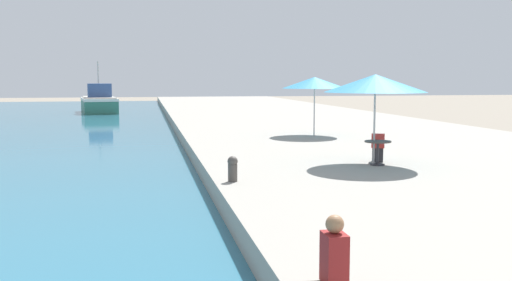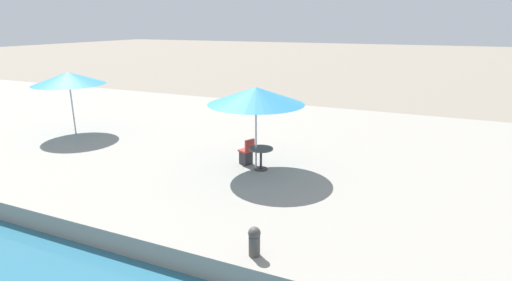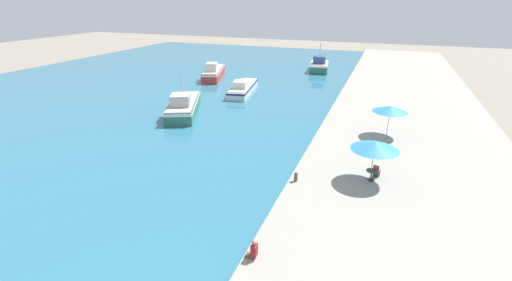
{
  "view_description": "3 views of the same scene",
  "coord_description": "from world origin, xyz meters",
  "px_view_note": "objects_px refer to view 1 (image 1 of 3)",
  "views": [
    {
      "loc": [
        -1.66,
        -0.48,
        3.21
      ],
      "look_at": [
        1.5,
        15.85,
        1.4
      ],
      "focal_mm": 40.0,
      "sensor_mm": 36.0,
      "label": 1
    },
    {
      "loc": [
        -6.19,
        10.68,
        5.28
      ],
      "look_at": [
        5.13,
        15.73,
        1.6
      ],
      "focal_mm": 28.0,
      "sensor_mm": 36.0,
      "label": 2
    },
    {
      "loc": [
        5.11,
        -6.03,
        11.92
      ],
      "look_at": [
        -4.0,
        18.0,
        1.2
      ],
      "focal_mm": 24.0,
      "sensor_mm": 36.0,
      "label": 3
    }
  ],
  "objects_px": {
    "fishing_boat_distant": "(99,103)",
    "cafe_umbrella_pink": "(375,83)",
    "cafe_table": "(378,148)",
    "mooring_bollard": "(233,168)",
    "cafe_umbrella_white": "(315,83)",
    "cafe_chair_left": "(378,152)",
    "person_at_quay": "(331,261)"
  },
  "relations": [
    {
      "from": "fishing_boat_distant",
      "to": "cafe_table",
      "type": "relative_size",
      "value": 8.73
    },
    {
      "from": "cafe_chair_left",
      "to": "person_at_quay",
      "type": "distance_m",
      "value": 11.54
    },
    {
      "from": "fishing_boat_distant",
      "to": "person_at_quay",
      "type": "height_order",
      "value": "fishing_boat_distant"
    },
    {
      "from": "fishing_boat_distant",
      "to": "mooring_bollard",
      "type": "relative_size",
      "value": 10.67
    },
    {
      "from": "fishing_boat_distant",
      "to": "cafe_umbrella_pink",
      "type": "relative_size",
      "value": 2.27
    },
    {
      "from": "person_at_quay",
      "to": "cafe_chair_left",
      "type": "bearing_deg",
      "value": 64.27
    },
    {
      "from": "cafe_table",
      "to": "fishing_boat_distant",
      "type": "bearing_deg",
      "value": 106.01
    },
    {
      "from": "fishing_boat_distant",
      "to": "cafe_umbrella_pink",
      "type": "bearing_deg",
      "value": -82.55
    },
    {
      "from": "fishing_boat_distant",
      "to": "cafe_chair_left",
      "type": "xyz_separation_m",
      "value": [
        11.4,
        -38.06,
        -0.06
      ]
    },
    {
      "from": "fishing_boat_distant",
      "to": "cafe_table",
      "type": "height_order",
      "value": "fishing_boat_distant"
    },
    {
      "from": "cafe_umbrella_pink",
      "to": "person_at_quay",
      "type": "bearing_deg",
      "value": -115.24
    },
    {
      "from": "person_at_quay",
      "to": "fishing_boat_distant",
      "type": "bearing_deg",
      "value": 97.52
    },
    {
      "from": "fishing_boat_distant",
      "to": "person_at_quay",
      "type": "bearing_deg",
      "value": -91.02
    },
    {
      "from": "cafe_chair_left",
      "to": "mooring_bollard",
      "type": "relative_size",
      "value": 1.39
    },
    {
      "from": "fishing_boat_distant",
      "to": "cafe_chair_left",
      "type": "bearing_deg",
      "value": -81.86
    },
    {
      "from": "cafe_umbrella_pink",
      "to": "cafe_chair_left",
      "type": "xyz_separation_m",
      "value": [
        0.35,
        0.52,
        -2.14
      ]
    },
    {
      "from": "cafe_umbrella_white",
      "to": "person_at_quay",
      "type": "bearing_deg",
      "value": -106.18
    },
    {
      "from": "cafe_umbrella_pink",
      "to": "mooring_bollard",
      "type": "bearing_deg",
      "value": -156.38
    },
    {
      "from": "fishing_boat_distant",
      "to": "mooring_bollard",
      "type": "distance_m",
      "value": 41.11
    },
    {
      "from": "mooring_bollard",
      "to": "person_at_quay",
      "type": "bearing_deg",
      "value": -90.01
    },
    {
      "from": "cafe_umbrella_white",
      "to": "mooring_bollard",
      "type": "bearing_deg",
      "value": -116.39
    },
    {
      "from": "fishing_boat_distant",
      "to": "cafe_table",
      "type": "xyz_separation_m",
      "value": [
        11.11,
        -38.73,
        0.15
      ]
    },
    {
      "from": "cafe_table",
      "to": "mooring_bollard",
      "type": "bearing_deg",
      "value": -158.2
    },
    {
      "from": "cafe_umbrella_white",
      "to": "mooring_bollard",
      "type": "height_order",
      "value": "cafe_umbrella_white"
    },
    {
      "from": "cafe_umbrella_white",
      "to": "cafe_table",
      "type": "xyz_separation_m",
      "value": [
        -0.76,
        -9.14,
        -1.89
      ]
    },
    {
      "from": "cafe_umbrella_pink",
      "to": "mooring_bollard",
      "type": "height_order",
      "value": "cafe_umbrella_pink"
    },
    {
      "from": "fishing_boat_distant",
      "to": "cafe_chair_left",
      "type": "height_order",
      "value": "fishing_boat_distant"
    },
    {
      "from": "cafe_table",
      "to": "mooring_bollard",
      "type": "height_order",
      "value": "cafe_table"
    },
    {
      "from": "fishing_boat_distant",
      "to": "cafe_umbrella_pink",
      "type": "distance_m",
      "value": 40.18
    },
    {
      "from": "cafe_umbrella_pink",
      "to": "mooring_bollard",
      "type": "relative_size",
      "value": 4.71
    },
    {
      "from": "fishing_boat_distant",
      "to": "mooring_bollard",
      "type": "bearing_deg",
      "value": -89.58
    },
    {
      "from": "cafe_umbrella_white",
      "to": "cafe_umbrella_pink",
      "type": "bearing_deg",
      "value": -95.2
    }
  ]
}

